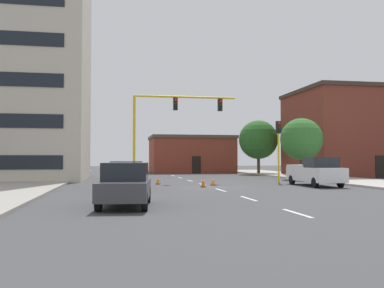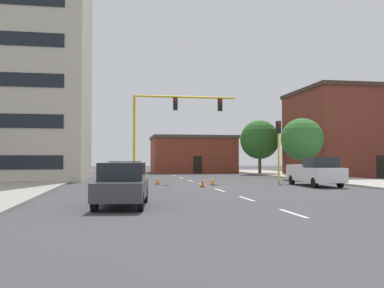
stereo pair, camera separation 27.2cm
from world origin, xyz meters
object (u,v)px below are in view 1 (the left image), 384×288
tree_right_mid (301,139)px  traffic_cone_roadside_c (158,180)px  traffic_signal_gantry (149,154)px  traffic_light_pole_right (279,138)px  tree_right_far (258,140)px  traffic_cone_roadside_b (213,181)px  sedan_white_near_left (127,176)px  pickup_truck_white (315,172)px  traffic_cone_roadside_a (203,182)px  sedan_dark_gray_mid_left (126,184)px

tree_right_mid → traffic_cone_roadside_c: 14.91m
traffic_signal_gantry → traffic_light_pole_right: (9.91, -1.71, 1.29)m
tree_right_far → traffic_cone_roadside_c: tree_right_far is taller
tree_right_mid → traffic_cone_roadside_b: (-9.88, -6.95, -3.35)m
sedan_white_near_left → traffic_cone_roadside_b: bearing=35.5°
traffic_signal_gantry → traffic_light_pole_right: size_ratio=1.85×
tree_right_mid → pickup_truck_white: size_ratio=1.04×
sedan_white_near_left → traffic_light_pole_right: bearing=27.3°
pickup_truck_white → traffic_cone_roadside_c: pickup_truck_white is taller
pickup_truck_white → traffic_cone_roadside_a: (-7.90, 0.18, -0.63)m
pickup_truck_white → sedan_dark_gray_mid_left: size_ratio=1.15×
traffic_cone_roadside_c → sedan_dark_gray_mid_left: bearing=-100.6°
tree_right_mid → sedan_white_near_left: bearing=-144.8°
traffic_light_pole_right → traffic_cone_roadside_a: (-6.68, -3.47, -3.19)m
traffic_light_pole_right → tree_right_far: size_ratio=0.74×
pickup_truck_white → traffic_cone_roadside_c: (-10.56, 3.86, -0.67)m
pickup_truck_white → traffic_cone_roadside_a: bearing=178.7°
traffic_signal_gantry → traffic_cone_roadside_b: (4.32, -3.38, -1.92)m
tree_right_far → sedan_white_near_left: bearing=-124.3°
sedan_white_near_left → traffic_cone_roadside_b: sedan_white_near_left is taller
traffic_light_pole_right → traffic_cone_roadside_a: traffic_light_pole_right is taller
traffic_light_pole_right → tree_right_far: (4.44, 17.66, 0.63)m
traffic_cone_roadside_a → traffic_cone_roadside_c: size_ratio=1.13×
tree_right_mid → traffic_cone_roadside_c: size_ratio=9.15×
traffic_cone_roadside_c → traffic_signal_gantry: bearing=111.0°
traffic_light_pole_right → traffic_cone_roadside_b: size_ratio=7.57×
traffic_signal_gantry → traffic_cone_roadside_c: size_ratio=14.54×
tree_right_mid → traffic_cone_roadside_a: (-10.96, -8.74, -3.32)m
traffic_cone_roadside_c → traffic_light_pole_right: bearing=-1.3°
sedan_white_near_left → traffic_cone_roadside_a: size_ratio=6.73×
traffic_signal_gantry → traffic_cone_roadside_a: bearing=-58.0°
tree_right_far → pickup_truck_white: size_ratio=1.20×
traffic_cone_roadside_a → traffic_cone_roadside_b: bearing=58.9°
traffic_signal_gantry → traffic_cone_roadside_c: 2.51m
traffic_cone_roadside_a → traffic_signal_gantry: bearing=122.0°
pickup_truck_white → traffic_cone_roadside_b: 7.13m
traffic_light_pole_right → pickup_truck_white: 4.62m
tree_right_far → traffic_light_pole_right: bearing=-104.1°
sedan_dark_gray_mid_left → traffic_cone_roadside_c: (2.67, 14.30, -0.59)m
tree_right_mid → pickup_truck_white: bearing=-108.9°
pickup_truck_white → tree_right_mid: bearing=71.1°
traffic_light_pole_right → tree_right_mid: 6.79m
sedan_white_near_left → sedan_dark_gray_mid_left: same height
traffic_signal_gantry → traffic_cone_roadside_c: bearing=-69.0°
tree_right_far → tree_right_mid: 12.40m
traffic_light_pole_right → sedan_dark_gray_mid_left: traffic_light_pole_right is taller
traffic_cone_roadside_b → pickup_truck_white: bearing=-16.2°
pickup_truck_white → traffic_cone_roadside_a: 7.93m
pickup_truck_white → traffic_cone_roadside_c: 11.26m
sedan_white_near_left → traffic_cone_roadside_a: sedan_white_near_left is taller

